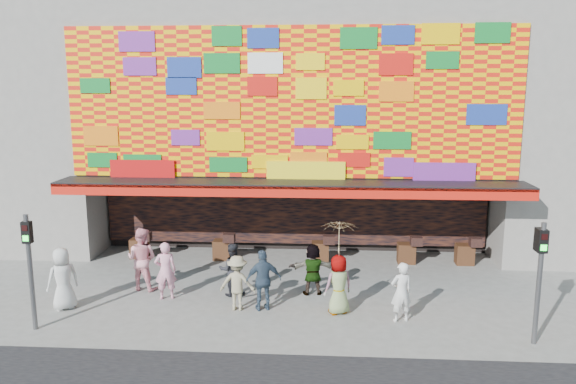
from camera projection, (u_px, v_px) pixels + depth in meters
name	position (u px, v px, depth m)	size (l,w,h in m)	color
ground	(282.00, 312.00, 15.38)	(90.00, 90.00, 0.00)	slate
shop_building	(297.00, 108.00, 22.42)	(15.20, 9.40, 10.00)	gray
signal_left	(29.00, 259.00, 13.96)	(0.22, 0.20, 3.00)	#59595B
signal_right	(540.00, 270.00, 13.17)	(0.22, 0.20, 3.00)	#59595B
ped_a	(63.00, 279.00, 15.44)	(0.86, 0.56, 1.75)	silver
ped_b	(165.00, 271.00, 16.19)	(0.62, 0.41, 1.70)	pink
ped_c	(232.00, 269.00, 16.47)	(0.77, 0.60, 1.59)	black
ped_d	(237.00, 283.00, 15.42)	(1.00, 0.57, 1.54)	gray
ped_e	(263.00, 280.00, 15.39)	(1.00, 0.42, 1.71)	#314356
ped_f	(313.00, 269.00, 16.57)	(1.43, 0.46, 1.55)	gray
ped_g	(339.00, 285.00, 15.15)	(0.80, 0.52, 1.64)	gray
ped_h	(401.00, 292.00, 14.65)	(0.59, 0.38, 1.61)	silver
ped_i	(142.00, 259.00, 16.93)	(0.93, 0.73, 1.92)	pink
parasol	(339.00, 237.00, 14.90)	(1.22, 1.23, 1.83)	beige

